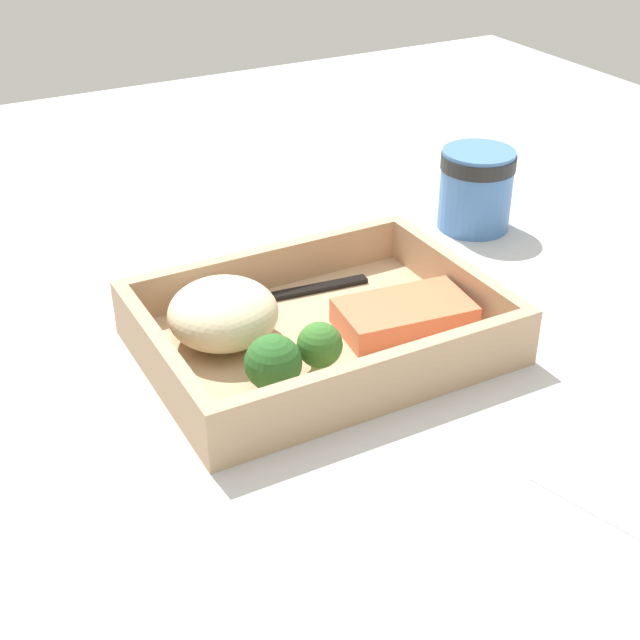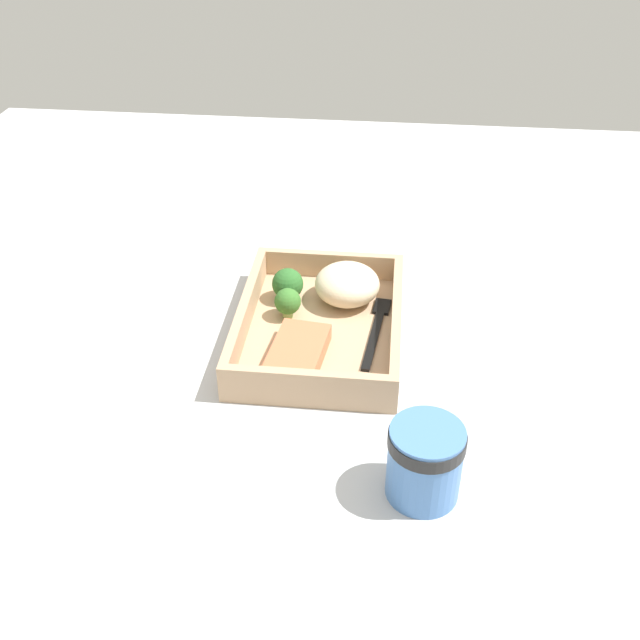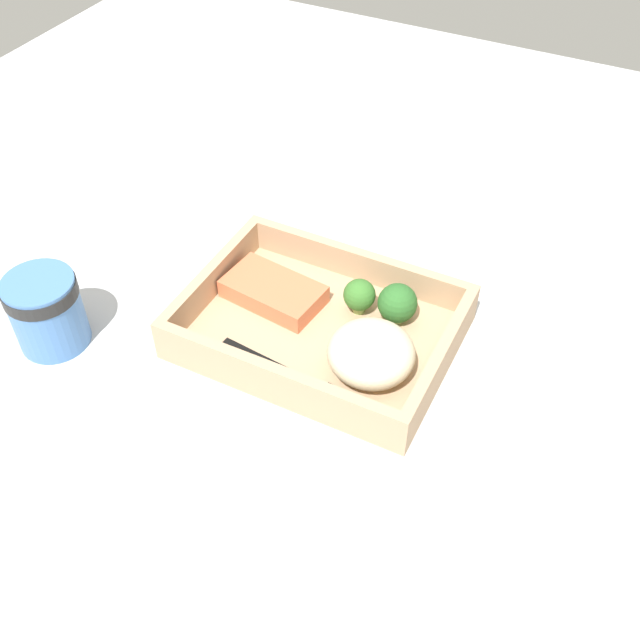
% 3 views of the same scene
% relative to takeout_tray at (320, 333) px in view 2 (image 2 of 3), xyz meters
% --- Properties ---
extents(ground_plane, '(1.60, 1.60, 0.02)m').
position_rel_takeout_tray_xyz_m(ground_plane, '(0.00, 0.00, -0.02)').
color(ground_plane, '#B6B7B9').
extents(takeout_tray, '(0.28, 0.21, 0.01)m').
position_rel_takeout_tray_xyz_m(takeout_tray, '(0.00, 0.00, 0.00)').
color(takeout_tray, tan).
rests_on(takeout_tray, ground_plane).
extents(tray_rim, '(0.28, 0.21, 0.04)m').
position_rel_takeout_tray_xyz_m(tray_rim, '(0.00, 0.00, 0.02)').
color(tray_rim, tan).
rests_on(tray_rim, takeout_tray).
extents(salmon_fillet, '(0.12, 0.08, 0.02)m').
position_rel_takeout_tray_xyz_m(salmon_fillet, '(-0.07, 0.02, 0.02)').
color(salmon_fillet, '#DE6A45').
rests_on(salmon_fillet, takeout_tray).
extents(mashed_potatoes, '(0.09, 0.09, 0.05)m').
position_rel_takeout_tray_xyz_m(mashed_potatoes, '(0.07, -0.03, 0.03)').
color(mashed_potatoes, beige).
rests_on(mashed_potatoes, takeout_tray).
extents(broccoli_floret_1, '(0.04, 0.04, 0.05)m').
position_rel_takeout_tray_xyz_m(broccoli_floret_1, '(0.07, 0.05, 0.03)').
color(broccoli_floret_1, '#8CA85B').
rests_on(broccoli_floret_1, takeout_tray).
extents(broccoli_floret_2, '(0.04, 0.04, 0.04)m').
position_rel_takeout_tray_xyz_m(broccoli_floret_2, '(0.03, 0.05, 0.03)').
color(broccoli_floret_2, '#8BA85B').
rests_on(broccoli_floret_2, takeout_tray).
extents(fork, '(0.16, 0.03, 0.00)m').
position_rel_takeout_tray_xyz_m(fork, '(0.01, -0.07, 0.01)').
color(fork, black).
rests_on(fork, takeout_tray).
extents(paper_cup, '(0.08, 0.08, 0.08)m').
position_rel_takeout_tray_xyz_m(paper_cup, '(-0.26, -0.13, 0.04)').
color(paper_cup, '#4675B5').
rests_on(paper_cup, ground_plane).
extents(receipt_slip, '(0.13, 0.17, 0.00)m').
position_rel_takeout_tray_xyz_m(receipt_slip, '(-0.11, 0.27, -0.00)').
color(receipt_slip, white).
rests_on(receipt_slip, ground_plane).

